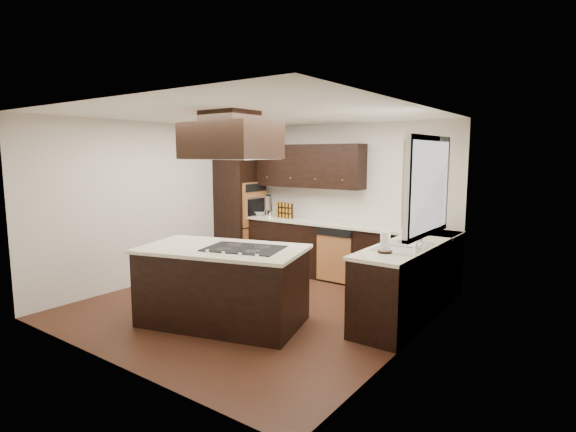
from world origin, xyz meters
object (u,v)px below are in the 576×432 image
(oven_column, at_px, (240,206))
(range_hood, at_px, (230,141))
(island, at_px, (223,287))
(spice_rack, at_px, (285,210))

(oven_column, height_order, range_hood, range_hood)
(island, height_order, range_hood, range_hood)
(oven_column, bearing_deg, island, -52.37)
(island, distance_m, range_hood, 1.73)
(oven_column, bearing_deg, range_hood, -50.26)
(spice_rack, bearing_deg, range_hood, -60.19)
(range_hood, bearing_deg, spice_rack, 111.07)
(island, bearing_deg, spice_rack, 93.15)
(spice_rack, bearing_deg, oven_column, -168.50)
(oven_column, xyz_separation_m, spice_rack, (0.99, 0.05, -0.01))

